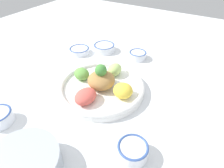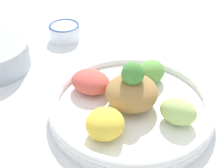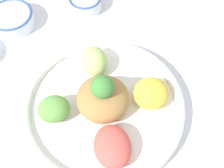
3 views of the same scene
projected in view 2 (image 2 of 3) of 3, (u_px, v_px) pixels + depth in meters
ground_plane at (122, 119)px, 0.65m from camera, size 2.40×2.40×0.00m
salad_platter at (130, 102)px, 0.65m from camera, size 0.35×0.35×0.12m
sauce_bowl_red at (65, 31)px, 0.92m from camera, size 0.09×0.09×0.05m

